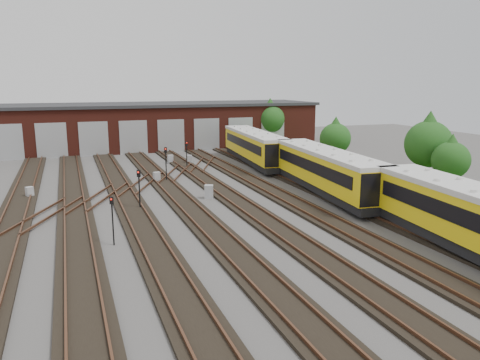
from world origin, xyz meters
name	(u,v)px	position (x,y,z in m)	size (l,w,h in m)	color
ground	(236,224)	(0.00, 0.00, 0.00)	(120.00, 120.00, 0.00)	#423F3D
track_network	(231,220)	(-0.17, 0.59, 0.11)	(30.40, 70.00, 0.33)	black
maintenance_shed	(141,125)	(-0.01, 39.97, 3.20)	(51.00, 12.50, 6.35)	#581E16
grass_verge	(380,176)	(19.00, 10.00, 0.03)	(8.00, 55.00, 0.05)	#27511B
metro_train	(326,170)	(10.00, 5.42, 2.08)	(4.52, 48.73, 3.41)	black
signal_mast_0	(112,215)	(-8.05, -1.44, 1.83)	(0.24, 0.23, 2.89)	black
signal_mast_1	(139,184)	(-5.44, 5.91, 1.93)	(0.30, 0.29, 2.99)	black
signal_mast_2	(166,160)	(-1.55, 15.20, 2.10)	(0.29, 0.27, 3.28)	black
signal_mast_3	(187,151)	(2.00, 21.40, 1.93)	(0.26, 0.25, 2.98)	black
relay_cabinet_0	(30,192)	(-13.36, 12.67, 0.46)	(0.55, 0.46, 0.92)	#A2A4A7
relay_cabinet_1	(157,177)	(-2.49, 15.12, 0.49)	(0.59, 0.49, 0.98)	#A2A4A7
relay_cabinet_2	(209,192)	(0.33, 7.35, 0.56)	(0.67, 0.56, 1.12)	#A2A4A7
relay_cabinet_3	(170,159)	(0.97, 25.23, 0.49)	(0.59, 0.49, 0.98)	#A2A4A7
relay_cabinet_4	(189,160)	(2.91, 23.96, 0.52)	(0.62, 0.52, 1.03)	#A2A4A7
tree_0	(270,115)	(18.00, 35.00, 4.55)	(4.27, 4.27, 7.08)	#362418
tree_1	(335,135)	(17.54, 16.26, 3.63)	(3.41, 3.41, 5.65)	#362418
tree_2	(429,138)	(19.90, 4.67, 4.41)	(4.14, 4.14, 6.86)	#362418
tree_3	(451,156)	(19.60, 1.64, 3.31)	(3.11, 3.11, 5.15)	#362418
bush_0	(385,179)	(16.75, 6.23, 0.69)	(1.39, 1.39, 1.39)	#184A15
bush_1	(323,155)	(18.61, 20.54, 0.70)	(1.39, 1.39, 1.39)	#184A15
bush_2	(325,149)	(21.76, 25.48, 0.66)	(1.33, 1.33, 1.33)	#184A15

